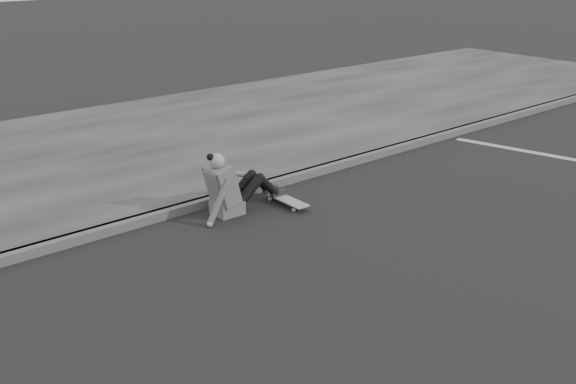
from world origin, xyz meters
The scene contains 5 objects.
ground centered at (0.00, 0.00, 0.00)m, with size 80.00×80.00×0.00m, color black.
curb centered at (0.00, 2.58, 0.06)m, with size 24.00×0.16×0.12m, color #4B4B4B.
sidewalk centered at (0.00, 5.60, 0.06)m, with size 24.00×6.00×0.12m, color #343434.
skateboard centered at (-1.44, 1.93, 0.07)m, with size 0.20×0.78×0.09m.
seated_woman centered at (-2.18, 2.17, 0.36)m, with size 1.38×0.46×0.88m.
Camera 1 is at (-6.62, -4.38, 3.32)m, focal length 40.00 mm.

